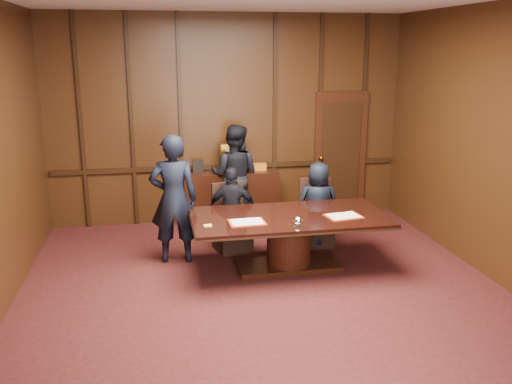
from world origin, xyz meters
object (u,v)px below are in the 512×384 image
conference_table (289,233)px  witness_right (235,176)px  signatory_left (233,210)px  signatory_right (318,204)px  witness_left (174,199)px  sideboard (231,195)px

conference_table → witness_right: witness_right is taller
signatory_left → witness_right: 1.24m
signatory_left → signatory_right: 1.30m
signatory_left → witness_left: size_ratio=0.70×
sideboard → signatory_left: 1.38m
signatory_left → signatory_right: bearing=-170.2°
conference_table → witness_right: bearing=102.4°
conference_table → witness_left: 1.66m
witness_left → sideboard: bearing=-119.1°
conference_table → sideboard: bearing=102.5°
conference_table → signatory_right: signatory_right is taller
conference_table → signatory_right: size_ratio=2.02×
signatory_left → witness_right: size_ratio=0.74×
witness_left → signatory_left: bearing=-161.3°
signatory_left → signatory_right: size_ratio=0.98×
signatory_left → witness_left: witness_left is taller
sideboard → signatory_right: size_ratio=1.23×
sideboard → signatory_right: sideboard is taller
signatory_left → witness_left: bearing=24.8°
signatory_right → sideboard: bearing=-41.8°
sideboard → witness_right: witness_right is taller
sideboard → witness_right: bearing=-75.7°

